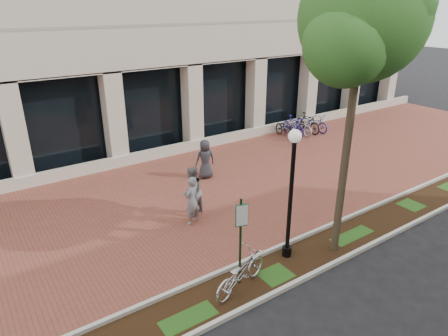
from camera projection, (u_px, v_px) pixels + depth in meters
ground at (213, 191)px, 15.78m from camera, size 120.00×120.00×0.00m
brick_plaza at (213, 191)px, 15.78m from camera, size 40.00×9.00×0.01m
planting_strip at (309, 255)px, 11.78m from camera, size 40.00×1.50×0.01m
curb_plaza_side at (292, 242)px, 12.33m from camera, size 40.00×0.12×0.12m
curb_street_side at (329, 266)px, 11.19m from camera, size 40.00×0.12×0.12m
parking_sign at (241, 232)px, 9.99m from camera, size 0.34×0.07×2.51m
lamppost at (291, 188)px, 10.91m from camera, size 0.36×0.36×3.88m
street_tree at (362, 27)px, 9.69m from camera, size 3.75×3.12×8.12m
locked_bicycle at (240, 272)px, 10.21m from camera, size 2.05×1.19×1.02m
pedestrian_left at (192, 201)px, 13.18m from camera, size 0.72×0.59×1.69m
pedestrian_mid at (192, 192)px, 13.68m from camera, size 1.07×0.97×1.79m
pedestrian_right at (205, 159)px, 16.65m from camera, size 0.91×0.69×1.68m
bollard at (292, 137)px, 20.49m from camera, size 0.12×0.12×0.96m
bike_rack_cluster at (300, 125)px, 22.35m from camera, size 3.08×2.03×1.13m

